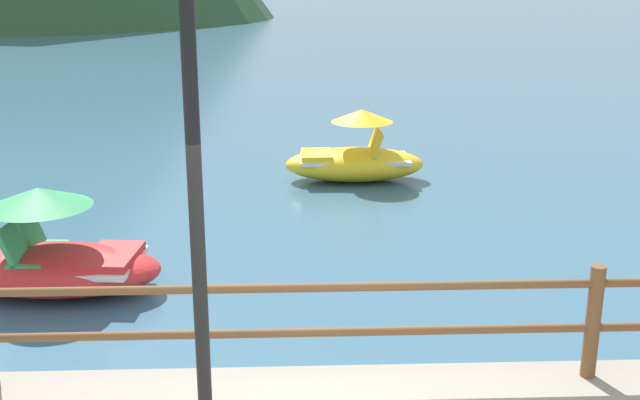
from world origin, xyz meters
name	(u,v)px	position (x,y,z in m)	size (l,w,h in m)	color
ground_plane	(289,40)	(0.00, 40.00, 0.00)	(200.00, 200.00, 0.00)	#38607A
dock_railing	(294,315)	(0.00, 1.55, 0.98)	(23.92, 0.12, 0.95)	brown
lamp_post	(189,66)	(-0.63, 0.86, 2.99)	(0.28, 0.28, 4.32)	black
pedal_boat_0	(55,258)	(-2.74, 4.46, 0.40)	(2.55, 1.47, 1.23)	red
pedal_boat_1	(355,157)	(1.13, 9.31, 0.41)	(2.46, 1.15, 1.27)	yellow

